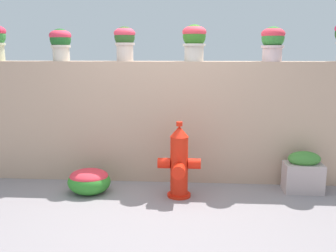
{
  "coord_description": "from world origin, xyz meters",
  "views": [
    {
      "loc": [
        0.38,
        -3.65,
        1.68
      ],
      "look_at": [
        0.07,
        0.95,
        0.76
      ],
      "focal_mm": 39.79,
      "sensor_mm": 36.0,
      "label": 1
    }
  ],
  "objects_px": {
    "potted_plant_1": "(61,42)",
    "fire_hydrant": "(179,164)",
    "potted_plant_4": "(273,41)",
    "potted_plant_3": "(194,39)",
    "potted_plant_2": "(125,40)",
    "planter_box": "(303,173)",
    "flower_bush_left": "(89,180)"
  },
  "relations": [
    {
      "from": "potted_plant_2",
      "to": "planter_box",
      "type": "relative_size",
      "value": 0.86
    },
    {
      "from": "potted_plant_1",
      "to": "fire_hydrant",
      "type": "distance_m",
      "value": 2.18
    },
    {
      "from": "fire_hydrant",
      "to": "flower_bush_left",
      "type": "bearing_deg",
      "value": 177.18
    },
    {
      "from": "potted_plant_1",
      "to": "flower_bush_left",
      "type": "distance_m",
      "value": 1.8
    },
    {
      "from": "potted_plant_1",
      "to": "potted_plant_4",
      "type": "relative_size",
      "value": 0.96
    },
    {
      "from": "fire_hydrant",
      "to": "planter_box",
      "type": "height_order",
      "value": "fire_hydrant"
    },
    {
      "from": "flower_bush_left",
      "to": "potted_plant_1",
      "type": "bearing_deg",
      "value": 129.26
    },
    {
      "from": "planter_box",
      "to": "flower_bush_left",
      "type": "bearing_deg",
      "value": -175.38
    },
    {
      "from": "potted_plant_4",
      "to": "potted_plant_1",
      "type": "bearing_deg",
      "value": -180.0
    },
    {
      "from": "potted_plant_1",
      "to": "potted_plant_3",
      "type": "distance_m",
      "value": 1.71
    },
    {
      "from": "potted_plant_1",
      "to": "potted_plant_2",
      "type": "relative_size",
      "value": 0.94
    },
    {
      "from": "potted_plant_3",
      "to": "potted_plant_4",
      "type": "xyz_separation_m",
      "value": [
        0.97,
        -0.01,
        -0.02
      ]
    },
    {
      "from": "potted_plant_1",
      "to": "planter_box",
      "type": "relative_size",
      "value": 0.81
    },
    {
      "from": "potted_plant_2",
      "to": "planter_box",
      "type": "bearing_deg",
      "value": -10.69
    },
    {
      "from": "potted_plant_1",
      "to": "potted_plant_4",
      "type": "distance_m",
      "value": 2.67
    },
    {
      "from": "potted_plant_1",
      "to": "fire_hydrant",
      "type": "bearing_deg",
      "value": -21.71
    },
    {
      "from": "flower_bush_left",
      "to": "planter_box",
      "type": "bearing_deg",
      "value": 4.62
    },
    {
      "from": "potted_plant_2",
      "to": "potted_plant_4",
      "type": "xyz_separation_m",
      "value": [
        1.85,
        -0.07,
        -0.01
      ]
    },
    {
      "from": "potted_plant_4",
      "to": "potted_plant_2",
      "type": "bearing_deg",
      "value": 177.95
    },
    {
      "from": "potted_plant_3",
      "to": "planter_box",
      "type": "distance_m",
      "value": 2.11
    },
    {
      "from": "potted_plant_2",
      "to": "planter_box",
      "type": "height_order",
      "value": "potted_plant_2"
    },
    {
      "from": "potted_plant_2",
      "to": "potted_plant_3",
      "type": "relative_size",
      "value": 0.96
    },
    {
      "from": "flower_bush_left",
      "to": "potted_plant_4",
      "type": "bearing_deg",
      "value": 14.29
    },
    {
      "from": "potted_plant_2",
      "to": "potted_plant_4",
      "type": "bearing_deg",
      "value": -2.05
    },
    {
      "from": "potted_plant_2",
      "to": "flower_bush_left",
      "type": "height_order",
      "value": "potted_plant_2"
    },
    {
      "from": "potted_plant_4",
      "to": "flower_bush_left",
      "type": "relative_size",
      "value": 0.82
    },
    {
      "from": "flower_bush_left",
      "to": "planter_box",
      "type": "xyz_separation_m",
      "value": [
        2.59,
        0.21,
        0.08
      ]
    },
    {
      "from": "potted_plant_3",
      "to": "flower_bush_left",
      "type": "relative_size",
      "value": 0.88
    },
    {
      "from": "planter_box",
      "to": "fire_hydrant",
      "type": "bearing_deg",
      "value": -170.06
    },
    {
      "from": "potted_plant_2",
      "to": "planter_box",
      "type": "xyz_separation_m",
      "value": [
        2.23,
        -0.42,
        -1.59
      ]
    },
    {
      "from": "flower_bush_left",
      "to": "planter_box",
      "type": "height_order",
      "value": "planter_box"
    },
    {
      "from": "potted_plant_3",
      "to": "planter_box",
      "type": "height_order",
      "value": "potted_plant_3"
    }
  ]
}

